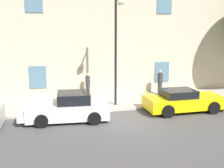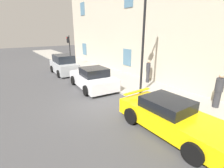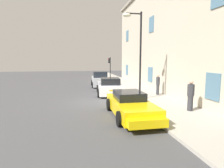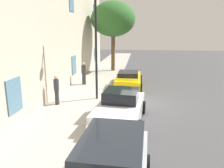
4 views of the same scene
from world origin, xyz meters
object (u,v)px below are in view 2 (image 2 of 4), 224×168
at_px(traffic_light, 69,45).
at_px(pedestrian_admiring, 148,71).
at_px(pedestrian_strolling, 218,91).
at_px(street_lamp, 139,20).
at_px(sportscar_yellow_flank, 176,120).
at_px(sportscar_red_lead, 92,78).
at_px(hatchback_parked, 64,65).

xyz_separation_m(traffic_light, pedestrian_admiring, (9.73, 2.42, -1.37)).
bearing_deg(pedestrian_strolling, street_lamp, -149.85).
bearing_deg(sportscar_yellow_flank, street_lamp, 159.82).
distance_m(street_lamp, pedestrian_strolling, 5.50).
relative_size(sportscar_red_lead, hatchback_parked, 1.21).
distance_m(sportscar_red_lead, hatchback_parked, 5.09).
bearing_deg(pedestrian_admiring, pedestrian_strolling, -3.62).
relative_size(sportscar_yellow_flank, pedestrian_strolling, 2.82).
bearing_deg(hatchback_parked, street_lamp, 10.95).
height_order(traffic_light, pedestrian_admiring, traffic_light).
height_order(sportscar_red_lead, traffic_light, traffic_light).
bearing_deg(hatchback_parked, traffic_light, 149.07).
bearing_deg(street_lamp, hatchback_parked, -169.05).
height_order(sportscar_red_lead, pedestrian_strolling, pedestrian_strolling).
bearing_deg(pedestrian_strolling, traffic_light, -171.98).
xyz_separation_m(sportscar_yellow_flank, traffic_light, (-14.97, 1.48, 1.80)).
bearing_deg(street_lamp, pedestrian_strolling, 30.15).
distance_m(hatchback_parked, pedestrian_strolling, 12.62).
bearing_deg(sportscar_red_lead, pedestrian_admiring, 64.32).
distance_m(sportscar_yellow_flank, hatchback_parked, 12.17).
relative_size(sportscar_red_lead, pedestrian_strolling, 2.70).
bearing_deg(sportscar_red_lead, traffic_light, 169.79).
relative_size(sportscar_yellow_flank, traffic_light, 1.51).
bearing_deg(hatchback_parked, pedestrian_admiring, 30.60).
xyz_separation_m(hatchback_parked, pedestrian_admiring, (6.92, 4.09, 0.21)).
height_order(sportscar_red_lead, hatchback_parked, hatchback_parked).
height_order(street_lamp, pedestrian_admiring, street_lamp).
xyz_separation_m(hatchback_parked, street_lamp, (8.32, 1.61, 3.64)).
xyz_separation_m(sportscar_yellow_flank, street_lamp, (-3.85, 1.41, 3.85)).
height_order(sportscar_yellow_flank, traffic_light, traffic_light).
xyz_separation_m(sportscar_yellow_flank, hatchback_parked, (-12.17, -0.20, 0.22)).
xyz_separation_m(sportscar_red_lead, pedestrian_admiring, (1.84, 3.84, 0.40)).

